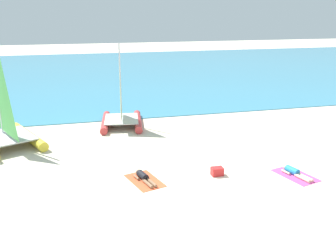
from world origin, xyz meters
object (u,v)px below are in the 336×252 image
towel_right (295,175)px  sunbather_right (295,172)px  sailboat_red (121,114)px  sailboat_yellow (6,130)px  sunbather_left (144,177)px  towel_left (145,181)px  cooler_box (217,171)px

towel_right → sunbather_right: 0.14m
sunbather_right → sailboat_red: bearing=110.1°
sailboat_yellow → sunbather_left: 8.56m
towel_left → sailboat_yellow: bearing=136.2°
sunbather_right → cooler_box: size_ratio=3.10×
sailboat_red → sailboat_yellow: sailboat_yellow is taller
sailboat_red → sailboat_yellow: (-6.30, -2.12, 0.13)m
sunbather_left → towel_right: 6.53m
towel_left → towel_right: same height
sunbather_right → sunbather_left: bearing=155.8°
sunbather_right → cooler_box: 3.36m
sunbather_left → sailboat_yellow: bearing=120.7°
cooler_box → towel_right: bearing=-14.6°
sailboat_red → sailboat_yellow: 6.64m
sunbather_right → sailboat_yellow: bearing=136.5°
sailboat_yellow → sunbather_left: size_ratio=3.77×
sailboat_yellow → cooler_box: 11.20m
cooler_box → sailboat_red: bearing=110.1°
sailboat_red → towel_left: sailboat_red is taller
sailboat_red → sunbather_right: (6.30, -9.07, -0.61)m
towel_right → cooler_box: size_ratio=3.80×
sunbather_left → cooler_box: (3.15, -0.29, 0.05)m
sailboat_yellow → sunbather_left: (6.18, -5.87, -0.74)m
towel_left → cooler_box: cooler_box is taller
sunbather_left → cooler_box: size_ratio=3.10×
towel_left → cooler_box: size_ratio=3.80×
sailboat_red → towel_left: bearing=-82.7°
sailboat_red → sunbather_left: bearing=-82.9°
sailboat_red → towel_right: 11.13m
sailboat_yellow → towel_left: 8.62m
sailboat_red → sunbather_left: sailboat_red is taller
sunbather_left → sailboat_red: bearing=73.4°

